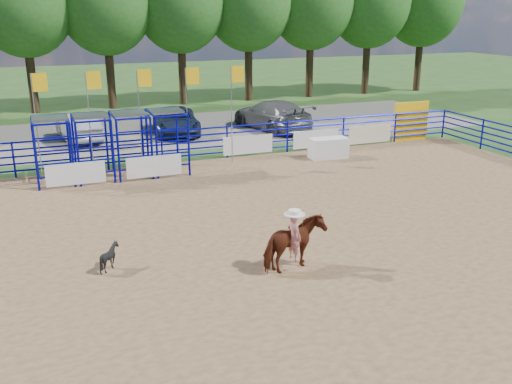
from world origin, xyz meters
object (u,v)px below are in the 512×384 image
(announcer_table, at_px, (328,148))
(car_c, at_px, (176,121))
(car_b, at_px, (78,127))
(car_d, at_px, (272,115))
(horse_and_rider, at_px, (294,241))
(calf, at_px, (110,257))

(announcer_table, bearing_deg, car_c, 123.55)
(car_b, relative_size, car_d, 0.80)
(car_c, bearing_deg, horse_and_rider, -85.36)
(calf, distance_m, car_b, 16.20)
(horse_and_rider, bearing_deg, car_d, 69.16)
(announcer_table, bearing_deg, horse_and_rider, -122.30)
(announcer_table, relative_size, car_d, 0.30)
(car_b, distance_m, car_c, 5.13)
(car_d, bearing_deg, car_b, -15.01)
(calf, xyz_separation_m, car_c, (5.66, 16.24, 0.33))
(car_b, bearing_deg, horse_and_rider, 95.42)
(announcer_table, xyz_separation_m, calf, (-10.86, -8.39, -0.11))
(announcer_table, distance_m, horse_and_rider, 11.99)
(horse_and_rider, xyz_separation_m, car_c, (1.20, 17.97, -0.13))
(horse_and_rider, distance_m, calf, 4.81)
(announcer_table, distance_m, car_b, 12.94)
(car_d, bearing_deg, calf, 43.52)
(announcer_table, xyz_separation_m, horse_and_rider, (-6.40, -10.13, 0.35))
(car_c, xyz_separation_m, car_d, (5.35, -0.78, 0.13))
(horse_and_rider, xyz_separation_m, car_d, (6.55, 17.20, 0.00))
(car_d, bearing_deg, announcer_table, 77.79)
(car_c, bearing_deg, announcer_table, -47.99)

